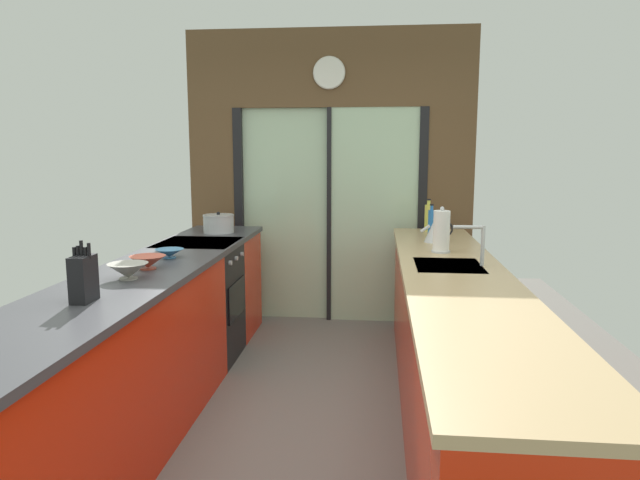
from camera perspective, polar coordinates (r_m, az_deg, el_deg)
The scene contains 15 objects.
ground_plane at distance 3.93m, azimuth -1.44°, elevation -15.51°, with size 5.04×7.60×0.02m, color slate.
back_wall_unit at distance 5.36m, azimuth 0.94°, elevation 7.98°, with size 2.64×0.12×2.70m.
left_counter_run at distance 3.56m, azimuth -17.42°, elevation -10.35°, with size 0.62×3.80×0.92m.
right_counter_run at distance 3.47m, azimuth 13.21°, elevation -10.67°, with size 0.62×3.80×0.92m.
sink_faucet at distance 3.58m, azimuth 15.37°, elevation 0.13°, with size 0.19×0.02×0.25m.
oven_range at distance 4.56m, azimuth -11.87°, elevation -5.98°, with size 0.60×0.60×0.92m.
mixing_bowl_near at distance 3.28m, azimuth -18.55°, elevation -2.91°, with size 0.22×0.22×0.09m.
mixing_bowl_mid at distance 3.53m, azimuth -16.76°, elevation -2.10°, with size 0.21×0.21×0.08m.
mixing_bowl_far at distance 3.85m, azimuth -14.75°, elevation -1.26°, with size 0.19×0.19×0.06m.
knife_block at distance 2.86m, azimuth -22.48°, elevation -3.51°, with size 0.09×0.14×0.29m.
stock_pot at distance 4.94m, azimuth -10.06°, elevation 1.62°, with size 0.26×0.26×0.18m.
kettle at distance 4.44m, azimuth 11.39°, elevation 0.99°, with size 0.25×0.16×0.21m.
soap_bottle_near at distance 4.75m, azimuth 11.01°, elevation 1.74°, with size 0.06×0.06×0.26m.
soap_bottle_far at distance 5.04m, azimuth 10.73°, elevation 2.24°, with size 0.07×0.07×0.28m.
paper_towel_roll at distance 4.00m, azimuth 11.98°, elevation 0.81°, with size 0.13×0.13×0.32m.
Camera 1 is at (0.46, -2.94, 1.62)m, focal length 32.17 mm.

